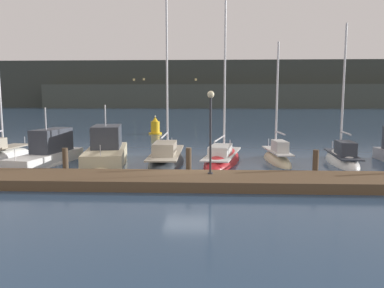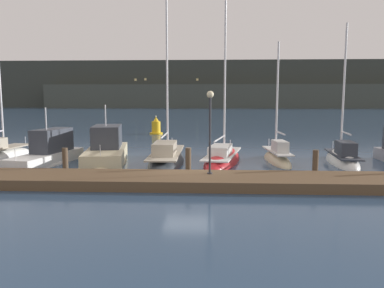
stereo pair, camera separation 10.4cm
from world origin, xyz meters
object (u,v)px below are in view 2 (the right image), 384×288
at_px(motorboat_berth_2, 48,157).
at_px(sailboat_berth_4, 167,161).
at_px(sailboat_berth_6, 277,159).
at_px(dock_lamppost, 210,118).
at_px(motorboat_berth_3, 107,155).
at_px(sailboat_berth_5, 222,161).
at_px(sailboat_berth_7, 342,161).
at_px(channel_buoy, 156,127).

relative_size(motorboat_berth_2, sailboat_berth_4, 0.60).
height_order(sailboat_berth_4, sailboat_berth_6, sailboat_berth_4).
height_order(sailboat_berth_6, dock_lamppost, sailboat_berth_6).
bearing_deg(motorboat_berth_3, sailboat_berth_5, 1.30).
bearing_deg(sailboat_berth_4, sailboat_berth_7, 2.77).
xyz_separation_m(motorboat_berth_2, sailboat_berth_7, (17.58, 0.95, -0.25)).
height_order(channel_buoy, dock_lamppost, dock_lamppost).
bearing_deg(dock_lamppost, sailboat_berth_6, 55.30).
xyz_separation_m(sailboat_berth_5, dock_lamppost, (-0.76, -5.68, 2.90)).
bearing_deg(motorboat_berth_3, sailboat_berth_4, -6.57).
bearing_deg(sailboat_berth_7, motorboat_berth_2, -176.91).
distance_m(motorboat_berth_2, motorboat_berth_3, 3.41).
xyz_separation_m(sailboat_berth_7, dock_lamppost, (-7.93, -5.60, 2.86)).
xyz_separation_m(motorboat_berth_3, sailboat_berth_7, (14.28, 0.08, -0.27)).
distance_m(motorboat_berth_3, channel_buoy, 17.44).
distance_m(sailboat_berth_5, sailboat_berth_7, 7.16).
bearing_deg(dock_lamppost, sailboat_berth_7, 35.23).
bearing_deg(sailboat_berth_5, channel_buoy, 110.86).
height_order(motorboat_berth_3, sailboat_berth_6, sailboat_berth_6).
height_order(motorboat_berth_3, sailboat_berth_4, sailboat_berth_4).
xyz_separation_m(motorboat_berth_3, sailboat_berth_4, (3.76, -0.43, -0.27)).
distance_m(motorboat_berth_2, sailboat_berth_6, 13.84).
relative_size(sailboat_berth_6, dock_lamppost, 2.08).
bearing_deg(sailboat_berth_5, sailboat_berth_6, 4.77).
xyz_separation_m(motorboat_berth_2, sailboat_berth_4, (7.06, 0.44, -0.26)).
bearing_deg(motorboat_berth_2, sailboat_berth_7, 3.09).
bearing_deg(sailboat_berth_5, dock_lamppost, -97.66).
distance_m(motorboat_berth_3, sailboat_berth_6, 10.49).
bearing_deg(sailboat_berth_5, sailboat_berth_4, -169.98).
height_order(motorboat_berth_3, channel_buoy, motorboat_berth_3).
bearing_deg(sailboat_berth_7, sailboat_berth_5, 179.32).
bearing_deg(sailboat_berth_6, motorboat_berth_3, -177.59).
distance_m(motorboat_berth_2, sailboat_berth_4, 7.07).
xyz_separation_m(motorboat_berth_2, channel_buoy, (3.84, 18.30, 0.35)).
bearing_deg(sailboat_berth_4, sailboat_berth_5, 10.02).
height_order(motorboat_berth_2, channel_buoy, motorboat_berth_2).
relative_size(sailboat_berth_5, dock_lamppost, 2.77).
bearing_deg(channel_buoy, sailboat_berth_6, -59.65).
xyz_separation_m(sailboat_berth_4, channel_buoy, (-3.22, 17.86, 0.61)).
bearing_deg(motorboat_berth_3, dock_lamppost, -41.01).
bearing_deg(channel_buoy, sailboat_berth_5, -69.14).
height_order(sailboat_berth_4, dock_lamppost, sailboat_berth_4).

